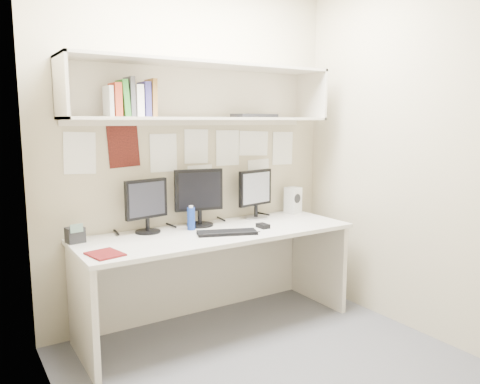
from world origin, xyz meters
TOP-DOWN VIEW (x-y plane):
  - floor at (0.00, 0.00)m, footprint 2.40×2.00m
  - wall_back at (0.00, 1.00)m, footprint 2.40×0.02m
  - wall_front at (0.00, -1.00)m, footprint 2.40×0.02m
  - wall_left at (-1.20, 0.00)m, footprint 0.02×2.00m
  - wall_right at (1.20, 0.00)m, footprint 0.02×2.00m
  - desk at (0.00, 0.65)m, footprint 2.00×0.70m
  - overhead_hutch at (0.00, 0.86)m, footprint 2.00×0.38m
  - pinned_papers at (0.00, 0.99)m, footprint 1.92×0.01m
  - monitor_left at (-0.44, 0.87)m, footprint 0.33×0.18m
  - monitor_center at (-0.03, 0.87)m, footprint 0.37×0.20m
  - monitor_right at (0.49, 0.87)m, footprint 0.34×0.19m
  - keyboard at (0.01, 0.52)m, footprint 0.44×0.28m
  - mouse at (0.33, 0.54)m, footprint 0.06×0.10m
  - speaker at (0.88, 0.87)m, footprint 0.13×0.14m
  - blue_bottle at (-0.14, 0.77)m, footprint 0.06×0.06m
  - maroon_notebook at (-0.86, 0.46)m, footprint 0.21×0.24m
  - desk_phone at (-0.94, 0.85)m, footprint 0.12×0.11m
  - book_stack at (-0.55, 0.81)m, footprint 0.32×0.16m
  - hutch_tray at (0.45, 0.84)m, footprint 0.40×0.20m

SIDE VIEW (x-z plane):
  - floor at x=0.00m, z-range -0.01..0.01m
  - desk at x=0.00m, z-range 0.00..0.73m
  - maroon_notebook at x=-0.86m, z-range 0.73..0.74m
  - keyboard at x=0.01m, z-range 0.73..0.75m
  - mouse at x=0.33m, z-range 0.73..0.76m
  - desk_phone at x=-0.94m, z-range 0.72..0.85m
  - blue_bottle at x=-0.14m, z-range 0.73..0.90m
  - speaker at x=0.88m, z-range 0.73..0.95m
  - monitor_left at x=-0.44m, z-range 0.75..1.13m
  - monitor_right at x=0.49m, z-range 0.75..1.15m
  - monitor_center at x=-0.03m, z-range 0.75..1.18m
  - pinned_papers at x=0.00m, z-range 1.01..1.49m
  - wall_back at x=0.00m, z-range 0.00..2.60m
  - wall_front at x=0.00m, z-range 0.00..2.60m
  - wall_left at x=-1.20m, z-range 0.00..2.60m
  - wall_right at x=1.20m, z-range 0.00..2.60m
  - hutch_tray at x=0.45m, z-range 1.54..1.57m
  - book_stack at x=-0.55m, z-range 1.53..1.78m
  - overhead_hutch at x=0.00m, z-range 1.52..1.92m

